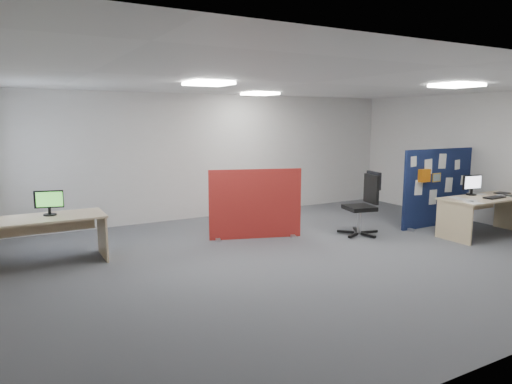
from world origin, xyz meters
name	(u,v)px	position (x,y,z in m)	size (l,w,h in m)	color
floor	(309,255)	(0.00, 0.00, 0.00)	(9.00, 9.00, 0.00)	#505257
ceiling	(313,83)	(0.00, 0.00, 2.70)	(9.00, 7.00, 0.02)	white
wall_back	(218,156)	(0.00, 3.50, 1.35)	(9.00, 0.02, 2.70)	silver
wall_right	(491,159)	(4.50, 0.00, 1.35)	(0.02, 7.00, 2.70)	silver
ceiling_lights	(305,88)	(0.33, 0.67, 2.67)	(4.10, 4.10, 0.04)	white
navy_divider	(437,187)	(3.46, 0.42, 0.79)	(1.90, 0.30, 1.57)	#0F123A
main_desk	(483,206)	(3.58, -0.54, 0.56)	(1.79, 0.80, 0.73)	tan
monitor_main	(472,184)	(3.54, -0.31, 0.94)	(0.44, 0.18, 0.38)	black
keyboard	(494,197)	(3.61, -0.73, 0.74)	(0.45, 0.18, 0.03)	black
mouse	(499,196)	(3.83, -0.67, 0.74)	(0.10, 0.06, 0.03)	#AAA9AF
paper_tray	(502,193)	(4.25, -0.47, 0.74)	(0.28, 0.22, 0.01)	black
red_divider	(255,205)	(-0.26, 1.33, 0.62)	(1.62, 0.58, 1.27)	maroon
second_desk	(49,228)	(-3.68, 1.53, 0.55)	(1.57, 0.79, 0.73)	tan
monitor_second	(49,202)	(-3.65, 1.58, 0.94)	(0.41, 0.19, 0.38)	black
office_chair	(365,200)	(1.67, 0.56, 0.66)	(0.77, 0.76, 1.17)	black
desk_papers	(483,198)	(3.47, -0.59, 0.73)	(1.47, 0.90, 0.00)	white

